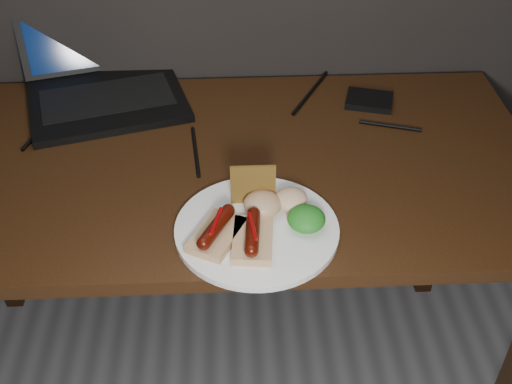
% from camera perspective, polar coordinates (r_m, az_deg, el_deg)
% --- Properties ---
extents(desk, '(1.40, 0.70, 0.75)m').
position_cam_1_polar(desk, '(1.42, -3.92, 0.00)').
color(desk, '#37210D').
rests_on(desk, ground).
extents(laptop, '(0.44, 0.45, 0.25)m').
position_cam_1_polar(laptop, '(1.61, -13.59, 10.19)').
color(laptop, black).
rests_on(laptop, desk).
extents(hard_drive, '(0.13, 0.11, 0.02)m').
position_cam_1_polar(hard_drive, '(1.57, 10.04, 8.02)').
color(hard_drive, black).
rests_on(hard_drive, desk).
extents(desk_cables, '(0.88, 0.42, 0.01)m').
position_cam_1_polar(desk_cables, '(1.48, -2.51, 6.33)').
color(desk_cables, black).
rests_on(desk_cables, desk).
extents(plate, '(0.31, 0.31, 0.01)m').
position_cam_1_polar(plate, '(1.18, 0.07, -3.34)').
color(plate, white).
rests_on(plate, desk).
extents(bread_sausage_left, '(0.11, 0.13, 0.04)m').
position_cam_1_polar(bread_sausage_left, '(1.14, -3.53, -3.52)').
color(bread_sausage_left, '#DBBE80').
rests_on(bread_sausage_left, plate).
extents(bread_sausage_center, '(0.08, 0.12, 0.04)m').
position_cam_1_polar(bread_sausage_center, '(1.13, -0.30, -3.97)').
color(bread_sausage_center, '#DBBE80').
rests_on(bread_sausage_center, plate).
extents(crispbread, '(0.09, 0.01, 0.08)m').
position_cam_1_polar(crispbread, '(1.20, -0.27, 0.67)').
color(crispbread, olive).
rests_on(crispbread, plate).
extents(salad_greens, '(0.07, 0.07, 0.04)m').
position_cam_1_polar(salad_greens, '(1.17, 4.50, -2.40)').
color(salad_greens, '#1D5F13').
rests_on(salad_greens, plate).
extents(salsa_mound, '(0.07, 0.07, 0.04)m').
position_cam_1_polar(salsa_mound, '(1.19, 0.59, -1.06)').
color(salsa_mound, maroon).
rests_on(salsa_mound, plate).
extents(coleslaw_mound, '(0.06, 0.06, 0.04)m').
position_cam_1_polar(coleslaw_mound, '(1.21, 3.10, -0.65)').
color(coleslaw_mound, beige).
rests_on(coleslaw_mound, plate).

